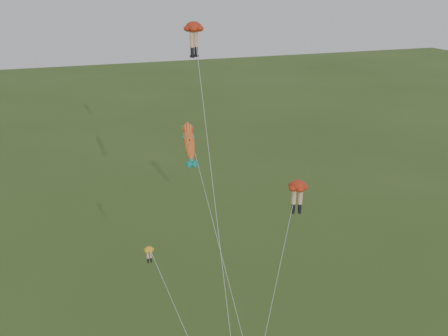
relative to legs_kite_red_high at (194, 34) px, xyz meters
name	(u,v)px	position (x,y,z in m)	size (l,w,h in m)	color
legs_kite_red_high	(194,34)	(0.00, 0.00, 0.00)	(2.66, 14.74, 23.61)	#B42A12
legs_kite_red_mid	(297,190)	(4.89, -8.49, -10.25)	(5.66, 4.95, 13.17)	#B42A12
legs_kite_yellow	(155,263)	(-5.24, -6.50, -15.30)	(3.02, 9.25, 8.39)	#FCA720
fish_kite	(190,142)	(-1.38, -2.78, -7.68)	(2.57, 10.67, 16.57)	orange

